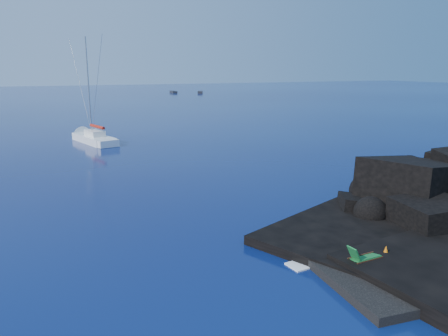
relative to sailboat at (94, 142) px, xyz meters
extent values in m
plane|color=#030437|center=(3.05, -37.79, 0.00)|extent=(400.00, 400.00, 0.00)
cube|color=black|center=(7.55, -37.29, 0.00)|extent=(9.08, 6.86, 0.70)
cube|color=white|center=(7.05, -36.13, 0.37)|extent=(1.95, 1.20, 0.05)
cone|color=orange|center=(6.47, -36.52, 0.62)|extent=(0.39, 0.39, 0.55)
cube|color=#232428|center=(37.61, 87.81, 0.00)|extent=(1.73, 4.72, 0.62)
cube|color=black|center=(44.82, 82.51, 0.00)|extent=(3.28, 5.15, 0.66)
camera|label=1|loc=(-6.52, -49.00, 8.05)|focal=35.00mm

